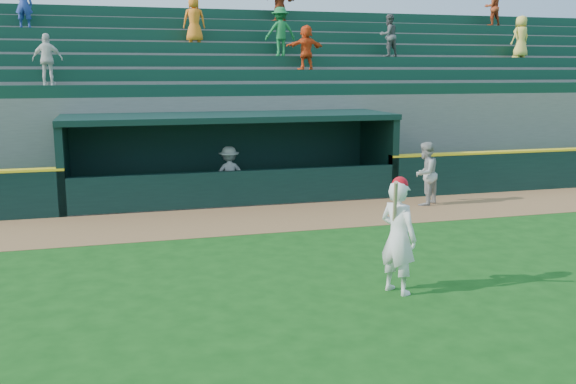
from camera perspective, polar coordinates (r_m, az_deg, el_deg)
name	(u,v)px	position (r m, az deg, el deg)	size (l,w,h in m)	color
ground	(312,279)	(11.61, 2.16, -7.74)	(120.00, 120.00, 0.00)	#134711
warning_track	(253,219)	(16.17, -3.17, -2.42)	(40.00, 3.00, 0.01)	olive
dugout_player_front	(425,174)	(18.12, 12.10, 1.60)	(0.86, 0.67, 1.76)	#A4A49F
dugout_player_inside	(229,174)	(18.42, -5.25, 1.63)	(1.01, 0.58, 1.57)	#ADADA7
dugout	(229,151)	(18.93, -5.27, 3.64)	(9.40, 2.80, 2.46)	#60605C
stands	(205,107)	(23.32, -7.39, 7.48)	(34.50, 6.35, 7.04)	slate
batter_at_plate	(398,235)	(10.81, 9.77, -3.82)	(0.72, 0.88, 1.99)	white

